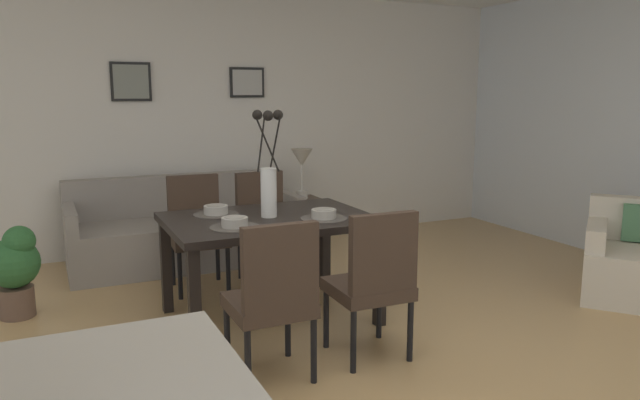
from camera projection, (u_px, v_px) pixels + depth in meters
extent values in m
plane|color=tan|center=(329.00, 378.00, 3.39)|extent=(9.00, 9.00, 0.00)
cube|color=silver|center=(189.00, 121.00, 6.06)|extent=(9.00, 0.10, 2.60)
cube|color=black|center=(269.00, 220.00, 4.17)|extent=(1.40, 1.00, 0.05)
cube|color=black|center=(325.00, 247.00, 4.89)|extent=(0.07, 0.07, 0.69)
cube|color=black|center=(166.00, 266.00, 4.36)|extent=(0.07, 0.07, 0.69)
cube|color=black|center=(380.00, 277.00, 4.11)|extent=(0.07, 0.07, 0.69)
cube|color=black|center=(195.00, 304.00, 3.58)|extent=(0.07, 0.07, 0.69)
cube|color=#3D2D23|center=(269.00, 305.00, 3.36)|extent=(0.44, 0.44, 0.08)
cube|color=#3D2D23|center=(281.00, 269.00, 3.14)|extent=(0.42, 0.06, 0.48)
cylinder|color=black|center=(288.00, 326.00, 3.64)|extent=(0.04, 0.04, 0.38)
cylinder|color=black|center=(227.00, 337.00, 3.49)|extent=(0.04, 0.04, 0.38)
cylinder|color=black|center=(314.00, 350.00, 3.31)|extent=(0.04, 0.04, 0.38)
cylinder|color=black|center=(248.00, 363.00, 3.15)|extent=(0.04, 0.04, 0.38)
cube|color=#3D2D23|center=(199.00, 239.00, 4.85)|extent=(0.46, 0.46, 0.08)
cube|color=#3D2D23|center=(193.00, 204.00, 4.98)|extent=(0.42, 0.08, 0.48)
cylinder|color=black|center=(180.00, 276.00, 4.65)|extent=(0.04, 0.04, 0.38)
cylinder|color=black|center=(228.00, 270.00, 4.79)|extent=(0.04, 0.04, 0.38)
cylinder|color=black|center=(173.00, 263.00, 5.00)|extent=(0.04, 0.04, 0.38)
cylinder|color=black|center=(218.00, 258.00, 5.14)|extent=(0.04, 0.04, 0.38)
cube|color=#3D2D23|center=(368.00, 289.00, 3.63)|extent=(0.45, 0.45, 0.08)
cube|color=#3D2D23|center=(384.00, 255.00, 3.41)|extent=(0.42, 0.07, 0.48)
cylinder|color=black|center=(379.00, 310.00, 3.92)|extent=(0.04, 0.04, 0.38)
cylinder|color=black|center=(326.00, 319.00, 3.77)|extent=(0.04, 0.04, 0.38)
cylinder|color=black|center=(410.00, 331.00, 3.58)|extent=(0.04, 0.04, 0.38)
cylinder|color=black|center=(353.00, 341.00, 3.43)|extent=(0.04, 0.04, 0.38)
cube|color=#3D2D23|center=(269.00, 233.00, 5.05)|extent=(0.46, 0.46, 0.08)
cube|color=#3D2D23|center=(260.00, 199.00, 5.17)|extent=(0.42, 0.08, 0.48)
cylinder|color=black|center=(257.00, 268.00, 4.84)|extent=(0.04, 0.04, 0.38)
cylinder|color=black|center=(299.00, 262.00, 5.02)|extent=(0.04, 0.04, 0.38)
cylinder|color=black|center=(240.00, 257.00, 5.17)|extent=(0.04, 0.04, 0.38)
cylinder|color=black|center=(280.00, 252.00, 5.35)|extent=(0.04, 0.04, 0.38)
cylinder|color=white|center=(269.00, 193.00, 4.13)|extent=(0.11, 0.11, 0.34)
cylinder|color=black|center=(275.00, 144.00, 4.11)|extent=(0.05, 0.12, 0.37)
sphere|color=black|center=(278.00, 115.00, 4.10)|extent=(0.07, 0.07, 0.07)
cylinder|color=black|center=(261.00, 144.00, 4.11)|extent=(0.08, 0.05, 0.38)
sphere|color=black|center=(257.00, 115.00, 4.09)|extent=(0.07, 0.07, 0.07)
cylinder|color=black|center=(268.00, 146.00, 4.02)|extent=(0.15, 0.06, 0.36)
sphere|color=black|center=(268.00, 116.00, 3.95)|extent=(0.07, 0.07, 0.07)
cylinder|color=#4C4742|center=(235.00, 227.00, 3.83)|extent=(0.32, 0.32, 0.01)
cylinder|color=#B2ADA3|center=(235.00, 222.00, 3.83)|extent=(0.17, 0.17, 0.06)
cylinder|color=gray|center=(235.00, 220.00, 3.82)|extent=(0.13, 0.13, 0.04)
cylinder|color=#4C4742|center=(216.00, 214.00, 4.23)|extent=(0.32, 0.32, 0.01)
cylinder|color=#B2ADA3|center=(216.00, 210.00, 4.23)|extent=(0.17, 0.17, 0.06)
cylinder|color=gray|center=(216.00, 208.00, 4.22)|extent=(0.13, 0.13, 0.04)
cylinder|color=#4C4742|center=(324.00, 218.00, 4.09)|extent=(0.32, 0.32, 0.01)
cylinder|color=#B2ADA3|center=(324.00, 214.00, 4.09)|extent=(0.17, 0.17, 0.06)
cylinder|color=gray|center=(324.00, 212.00, 4.09)|extent=(0.13, 0.13, 0.04)
cube|color=gray|center=(187.00, 241.00, 5.64)|extent=(2.10, 0.84, 0.42)
cube|color=gray|center=(177.00, 194.00, 5.87)|extent=(2.10, 0.16, 0.38)
cube|color=gray|center=(285.00, 201.00, 6.00)|extent=(0.10, 0.84, 0.20)
cube|color=gray|center=(70.00, 218.00, 5.16)|extent=(0.10, 0.84, 0.20)
cube|color=#3D2D23|center=(302.00, 223.00, 6.19)|extent=(0.36, 0.36, 0.52)
cylinder|color=beige|center=(302.00, 195.00, 6.13)|extent=(0.12, 0.12, 0.08)
cylinder|color=beige|center=(302.00, 177.00, 6.10)|extent=(0.02, 0.02, 0.30)
cone|color=beige|center=(302.00, 158.00, 6.06)|extent=(0.22, 0.22, 0.18)
cube|color=beige|center=(640.00, 274.00, 4.65)|extent=(1.13, 1.13, 0.40)
cube|color=beige|center=(596.00, 234.00, 4.72)|extent=(0.61, 0.54, 0.18)
cube|color=black|center=(131.00, 82.00, 5.70)|extent=(0.37, 0.02, 0.37)
cube|color=gray|center=(131.00, 82.00, 5.69)|extent=(0.32, 0.01, 0.32)
cube|color=black|center=(247.00, 82.00, 6.18)|extent=(0.36, 0.02, 0.31)
cube|color=#B2B2AD|center=(247.00, 82.00, 6.17)|extent=(0.31, 0.01, 0.26)
cylinder|color=brown|center=(17.00, 302.00, 4.30)|extent=(0.24, 0.24, 0.22)
sphere|color=#2D6633|center=(13.00, 263.00, 4.25)|extent=(0.36, 0.36, 0.36)
sphere|color=#2D6633|center=(19.00, 241.00, 4.21)|extent=(0.22, 0.22, 0.22)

